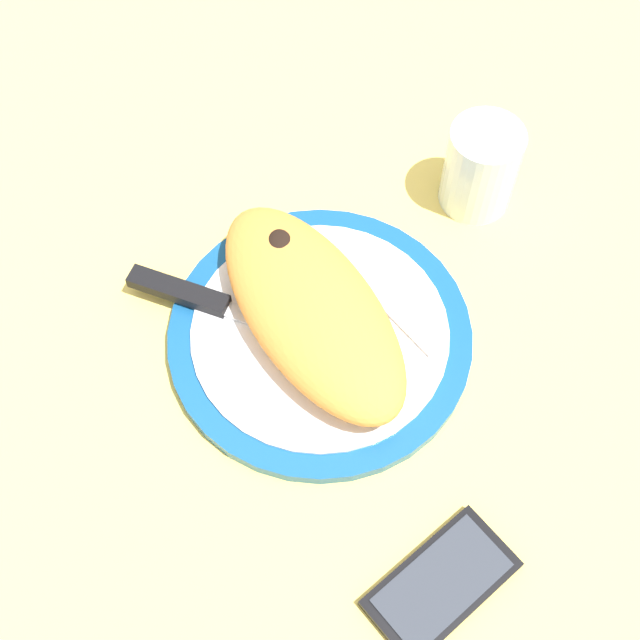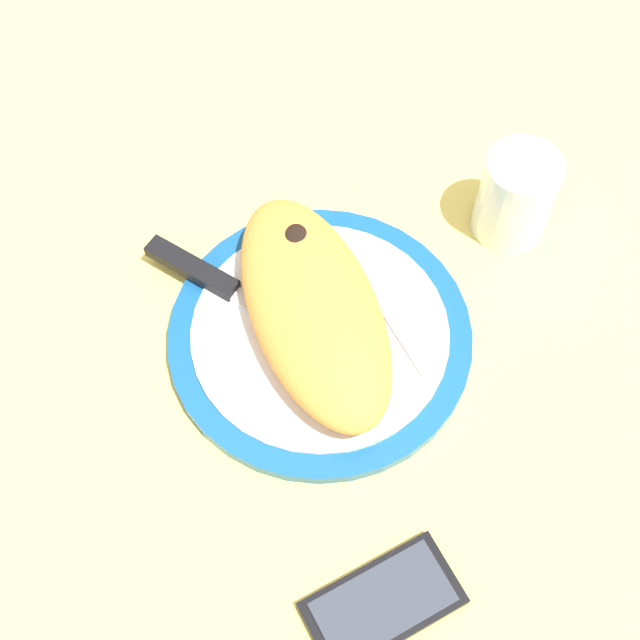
{
  "view_description": "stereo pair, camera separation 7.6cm",
  "coord_description": "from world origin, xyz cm",
  "px_view_note": "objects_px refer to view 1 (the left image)",
  "views": [
    {
      "loc": [
        -26.53,
        26.44,
        69.62
      ],
      "look_at": [
        0.0,
        0.0,
        3.62
      ],
      "focal_mm": 47.68,
      "sensor_mm": 36.0,
      "label": 1
    },
    {
      "loc": [
        -31.31,
        20.56,
        69.62
      ],
      "look_at": [
        0.0,
        0.0,
        3.62
      ],
      "focal_mm": 47.68,
      "sensor_mm": 36.0,
      "label": 2
    }
  ],
  "objects_px": {
    "knife": "(209,302)",
    "smartphone": "(441,584)",
    "plate": "(320,335)",
    "calzone": "(311,310)",
    "fork": "(366,287)",
    "water_glass": "(480,172)"
  },
  "relations": [
    {
      "from": "knife",
      "to": "smartphone",
      "type": "xyz_separation_m",
      "value": [
        -0.32,
        0.04,
        -0.02
      ]
    },
    {
      "from": "plate",
      "to": "calzone",
      "type": "xyz_separation_m",
      "value": [
        0.01,
        0.0,
        0.03
      ]
    },
    {
      "from": "fork",
      "to": "water_glass",
      "type": "relative_size",
      "value": 1.63
    },
    {
      "from": "knife",
      "to": "smartphone",
      "type": "height_order",
      "value": "knife"
    },
    {
      "from": "knife",
      "to": "smartphone",
      "type": "distance_m",
      "value": 0.32
    },
    {
      "from": "calzone",
      "to": "knife",
      "type": "xyz_separation_m",
      "value": [
        0.08,
        0.05,
        -0.02
      ]
    },
    {
      "from": "calzone",
      "to": "water_glass",
      "type": "distance_m",
      "value": 0.23
    },
    {
      "from": "fork",
      "to": "knife",
      "type": "xyz_separation_m",
      "value": [
        0.09,
        0.12,
        0.0
      ]
    },
    {
      "from": "knife",
      "to": "water_glass",
      "type": "distance_m",
      "value": 0.3
    },
    {
      "from": "fork",
      "to": "plate",
      "type": "bearing_deg",
      "value": 91.94
    },
    {
      "from": "smartphone",
      "to": "water_glass",
      "type": "xyz_separation_m",
      "value": [
        0.23,
        -0.32,
        0.04
      ]
    },
    {
      "from": "smartphone",
      "to": "plate",
      "type": "bearing_deg",
      "value": -21.58
    },
    {
      "from": "smartphone",
      "to": "fork",
      "type": "bearing_deg",
      "value": -33.78
    },
    {
      "from": "fork",
      "to": "knife",
      "type": "relative_size",
      "value": 0.7
    },
    {
      "from": "knife",
      "to": "fork",
      "type": "bearing_deg",
      "value": -127.78
    },
    {
      "from": "fork",
      "to": "smartphone",
      "type": "relative_size",
      "value": 1.21
    },
    {
      "from": "plate",
      "to": "knife",
      "type": "height_order",
      "value": "knife"
    },
    {
      "from": "plate",
      "to": "smartphone",
      "type": "height_order",
      "value": "plate"
    },
    {
      "from": "knife",
      "to": "water_glass",
      "type": "bearing_deg",
      "value": -107.05
    },
    {
      "from": "calzone",
      "to": "water_glass",
      "type": "height_order",
      "value": "water_glass"
    },
    {
      "from": "plate",
      "to": "water_glass",
      "type": "height_order",
      "value": "water_glass"
    },
    {
      "from": "plate",
      "to": "smartphone",
      "type": "relative_size",
      "value": 2.22
    }
  ]
}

